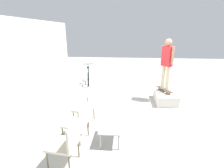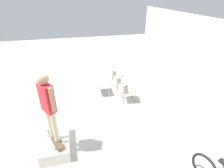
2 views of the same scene
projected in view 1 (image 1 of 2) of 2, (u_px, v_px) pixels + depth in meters
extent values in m
plane|color=#A8A8A3|center=(152.00, 112.00, 5.68)|extent=(24.00, 24.00, 0.00)
cube|color=white|center=(4.00, 64.00, 5.67)|extent=(12.00, 0.06, 3.00)
cube|color=silver|center=(165.00, 97.00, 6.46)|extent=(1.15, 0.73, 0.36)
cylinder|color=#B7B7BC|center=(169.00, 98.00, 5.86)|extent=(0.05, 0.73, 0.05)
cube|color=#473828|center=(164.00, 89.00, 6.50)|extent=(0.84, 0.48, 0.02)
cylinder|color=white|center=(158.00, 88.00, 6.71)|extent=(0.06, 0.05, 0.05)
cylinder|color=white|center=(163.00, 88.00, 6.77)|extent=(0.06, 0.05, 0.05)
cylinder|color=white|center=(165.00, 93.00, 6.24)|extent=(0.06, 0.05, 0.05)
cylinder|color=white|center=(171.00, 92.00, 6.30)|extent=(0.06, 0.05, 0.05)
cylinder|color=#C6B793|center=(168.00, 78.00, 6.27)|extent=(0.13, 0.13, 0.88)
cylinder|color=#C6B793|center=(163.00, 77.00, 6.46)|extent=(0.13, 0.13, 0.88)
cube|color=red|center=(167.00, 56.00, 6.14)|extent=(0.43, 0.38, 0.69)
cylinder|color=#A87A5B|center=(173.00, 56.00, 5.92)|extent=(0.09, 0.09, 0.59)
cylinder|color=#A87A5B|center=(162.00, 54.00, 6.32)|extent=(0.09, 0.09, 0.59)
sphere|color=#A87A5B|center=(169.00, 42.00, 6.00)|extent=(0.26, 0.26, 0.26)
cube|color=#9E9EA3|center=(111.00, 126.00, 4.09)|extent=(0.76, 0.50, 0.02)
cylinder|color=#9E9EA3|center=(119.00, 143.00, 3.81)|extent=(0.04, 0.04, 0.38)
cylinder|color=#9E9EA3|center=(120.00, 127.00, 4.44)|extent=(0.04, 0.04, 0.38)
cylinder|color=#9E9EA3|center=(100.00, 142.00, 3.85)|extent=(0.04, 0.04, 0.38)
cylinder|color=#9E9EA3|center=(104.00, 126.00, 4.48)|extent=(0.04, 0.04, 0.38)
cylinder|color=brown|center=(59.00, 146.00, 3.68)|extent=(0.03, 0.03, 0.40)
cylinder|color=brown|center=(47.00, 161.00, 3.27)|extent=(0.03, 0.03, 0.40)
cylinder|color=brown|center=(79.00, 149.00, 3.59)|extent=(0.03, 0.03, 0.40)
cylinder|color=brown|center=(69.00, 164.00, 3.18)|extent=(0.03, 0.03, 0.40)
cube|color=beige|center=(63.00, 145.00, 3.37)|extent=(0.58, 0.58, 0.05)
cube|color=beige|center=(74.00, 135.00, 3.24)|extent=(0.52, 0.10, 0.44)
cylinder|color=brown|center=(72.00, 126.00, 4.48)|extent=(0.03, 0.03, 0.40)
cylinder|color=brown|center=(63.00, 135.00, 4.08)|extent=(0.03, 0.03, 0.40)
cylinder|color=brown|center=(88.00, 128.00, 4.35)|extent=(0.03, 0.03, 0.40)
cylinder|color=brown|center=(80.00, 138.00, 3.95)|extent=(0.03, 0.03, 0.40)
cube|color=beige|center=(75.00, 123.00, 4.15)|extent=(0.62, 0.62, 0.05)
cube|color=beige|center=(84.00, 115.00, 4.01)|extent=(0.52, 0.15, 0.44)
cylinder|color=brown|center=(80.00, 112.00, 5.26)|extent=(0.03, 0.03, 0.40)
cylinder|color=brown|center=(74.00, 118.00, 4.85)|extent=(0.03, 0.03, 0.40)
cylinder|color=brown|center=(94.00, 113.00, 5.15)|extent=(0.03, 0.03, 0.40)
cylinder|color=brown|center=(88.00, 120.00, 4.74)|extent=(0.03, 0.03, 0.40)
cube|color=beige|center=(84.00, 109.00, 4.94)|extent=(0.60, 0.60, 0.05)
cube|color=beige|center=(91.00, 101.00, 4.81)|extent=(0.52, 0.12, 0.44)
torus|color=black|center=(88.00, 74.00, 9.22)|extent=(0.66, 0.20, 0.66)
torus|color=black|center=(88.00, 79.00, 8.29)|extent=(0.66, 0.20, 0.66)
cylinder|color=#338447|center=(88.00, 77.00, 8.76)|extent=(0.87, 0.23, 0.04)
cylinder|color=#338447|center=(88.00, 73.00, 8.52)|extent=(0.04, 0.04, 0.48)
cube|color=black|center=(88.00, 67.00, 8.44)|extent=(0.24, 0.14, 0.06)
cylinder|color=#338447|center=(88.00, 69.00, 9.05)|extent=(0.04, 0.04, 0.57)
cylinder|color=black|center=(88.00, 64.00, 8.96)|extent=(0.14, 0.51, 0.03)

